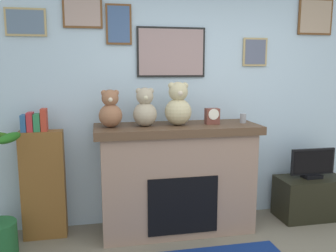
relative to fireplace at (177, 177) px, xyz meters
The scene contains 10 objects.
back_wall 0.88m from the fireplace, 46.94° to the left, with size 5.20×0.15×2.60m.
fireplace is the anchor object (origin of this frame).
bookshelf 1.34m from the fireplace, behind, with size 0.41×0.16×1.30m.
tv_stand 1.59m from the fireplace, ahead, with size 0.75×0.40×0.46m, color black.
television 1.56m from the fireplace, ahead, with size 0.52×0.14×0.34m.
candle_jar 0.93m from the fireplace, ahead, with size 0.06×0.06×0.10m, color gray.
mantel_clock 0.73m from the fireplace, ahead, with size 0.14×0.10×0.16m.
teddy_bear_tan 0.97m from the fireplace, behind, with size 0.23×0.23×0.37m.
teddy_bear_brown 0.79m from the fireplace, behind, with size 0.24×0.24×0.38m.
teddy_bear_grey 0.75m from the fireplace, 65.09° to the right, with size 0.27×0.27×0.43m.
Camera 1 is at (-1.11, -1.76, 1.67)m, focal length 37.56 mm.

